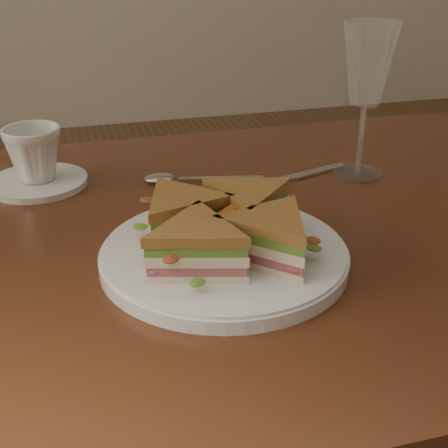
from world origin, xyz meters
The scene contains 9 objects.
table centered at (0.00, 0.00, 0.65)m, with size 1.20×0.80×0.75m.
plate centered at (-0.03, -0.09, 0.76)m, with size 0.29×0.29×0.02m, color white.
sandwich_wedges centered at (-0.03, -0.09, 0.80)m, with size 0.26×0.26×0.06m.
crisps_mound centered at (-0.03, -0.09, 0.79)m, with size 0.09×0.09×0.05m, color orange, non-canonical shape.
spoon centered at (-0.04, 0.17, 0.75)m, with size 0.18×0.06×0.01m.
knife centered at (0.13, 0.13, 0.75)m, with size 0.21×0.07×0.00m.
wine_glass centered at (0.24, 0.12, 0.92)m, with size 0.08×0.08×0.23m.
saucer centered at (-0.24, 0.21, 0.76)m, with size 0.15×0.15×0.01m, color white.
coffee_cup centered at (-0.24, 0.21, 0.80)m, with size 0.09×0.09×0.08m, color white.
Camera 1 is at (-0.20, -0.70, 1.11)m, focal length 50.00 mm.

